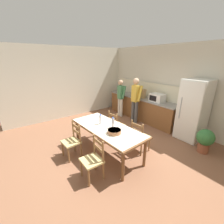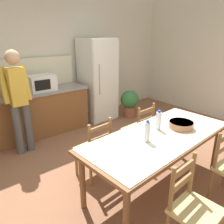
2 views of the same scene
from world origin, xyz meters
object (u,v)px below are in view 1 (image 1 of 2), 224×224
object	(u,v)px
paper_bag	(143,94)
microwave	(157,98)
serving_bowl	(114,131)
potted_plant	(205,139)
person_at_sink	(121,96)
chair_side_near_right	(93,159)
person_at_counter	(135,98)
bottle_near_centre	(100,119)
refrigerator	(193,111)
chair_side_far_left	(116,125)
chair_side_near_left	(72,141)
bottle_off_centre	(113,123)
dining_table	(107,130)

from	to	relation	value
paper_bag	microwave	bearing A→B (deg)	0.61
serving_bowl	potted_plant	world-z (taller)	serving_bowl
paper_bag	person_at_sink	distance (m)	0.96
chair_side_near_right	person_at_counter	bearing A→B (deg)	121.03
bottle_near_centre	refrigerator	bearing A→B (deg)	66.16
serving_bowl	person_at_counter	distance (m)	2.57
chair_side_near_right	person_at_sink	xyz separation A→B (m)	(-2.50, 2.81, 0.45)
refrigerator	chair_side_far_left	distance (m)	2.38
chair_side_near_right	potted_plant	bearing A→B (deg)	72.16
chair_side_near_right	paper_bag	bearing A→B (deg)	118.52
chair_side_near_left	person_at_sink	bearing A→B (deg)	114.46
refrigerator	person_at_sink	xyz separation A→B (m)	(-2.85, -0.48, -0.04)
refrigerator	chair_side_near_right	xyz separation A→B (m)	(-0.35, -3.29, -0.49)
chair_side_near_right	person_at_counter	distance (m)	3.26
refrigerator	bottle_off_centre	bearing A→B (deg)	-107.60
potted_plant	person_at_sink	bearing A→B (deg)	-179.15
microwave	chair_side_far_left	world-z (taller)	microwave
serving_bowl	person_at_sink	xyz separation A→B (m)	(-2.35, 2.14, 0.06)
serving_bowl	person_at_counter	world-z (taller)	person_at_counter
refrigerator	paper_bag	xyz separation A→B (m)	(-2.05, 0.01, 0.15)
microwave	chair_side_far_left	distance (m)	1.98
paper_bag	person_at_sink	world-z (taller)	person_at_sink
bottle_off_centre	chair_side_far_left	bearing A→B (deg)	136.31
serving_bowl	chair_side_far_left	xyz separation A→B (m)	(-0.90, 0.76, -0.39)
serving_bowl	chair_side_far_left	bearing A→B (deg)	139.84
refrigerator	serving_bowl	world-z (taller)	refrigerator
bottle_near_centre	potted_plant	world-z (taller)	bottle_near_centre
dining_table	bottle_off_centre	xyz separation A→B (m)	(0.10, 0.12, 0.20)
bottle_off_centre	chair_side_near_right	world-z (taller)	bottle_off_centre
refrigerator	serving_bowl	bearing A→B (deg)	-100.85
paper_bag	chair_side_far_left	bearing A→B (deg)	-70.72
refrigerator	bottle_near_centre	world-z (taller)	refrigerator
chair_side_far_left	person_at_counter	distance (m)	1.56
paper_bag	chair_side_near_left	xyz separation A→B (m)	(0.74, -3.35, -0.65)
chair_side_near_left	chair_side_far_left	world-z (taller)	same
serving_bowl	person_at_counter	bearing A→B (deg)	124.35
microwave	person_at_counter	world-z (taller)	person_at_counter
microwave	dining_table	distance (m)	2.66
chair_side_near_left	microwave	bearing A→B (deg)	86.72
refrigerator	bottle_near_centre	bearing A→B (deg)	-113.84
serving_bowl	potted_plant	bearing A→B (deg)	62.57
dining_table	potted_plant	world-z (taller)	dining_table
chair_side_near_left	person_at_sink	xyz separation A→B (m)	(-1.54, 2.86, 0.45)
chair_side_near_right	dining_table	bearing A→B (deg)	127.62
paper_bag	potted_plant	size ratio (longest dim) A/B	0.54
potted_plant	bottle_off_centre	bearing A→B (deg)	-124.91
bottle_near_centre	chair_side_far_left	bearing A→B (deg)	109.40
paper_bag	potted_plant	distance (m)	2.81
person_at_sink	person_at_counter	xyz separation A→B (m)	(0.90, -0.02, 0.09)
chair_side_far_left	person_at_counter	world-z (taller)	person_at_counter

